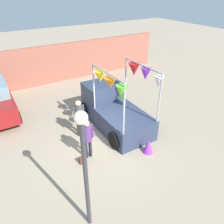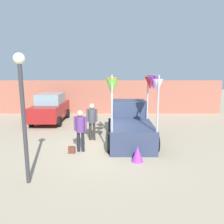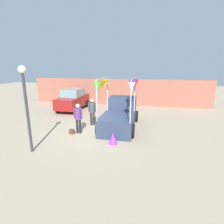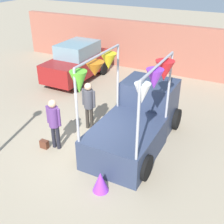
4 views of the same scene
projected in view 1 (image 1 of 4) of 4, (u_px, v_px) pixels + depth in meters
ground_plane at (101, 144)px, 9.66m from camera, size 60.00×60.00×0.00m
vendor_truck at (113, 107)px, 10.70m from camera, size 2.44×4.11×3.18m
person_customer at (87, 136)px, 8.42m from camera, size 0.53×0.34×1.75m
person_vendor at (79, 115)px, 9.69m from camera, size 0.53×0.34×1.80m
handbag at (83, 160)px, 8.59m from camera, size 0.28×0.16×0.28m
street_lamp at (84, 159)px, 5.23m from camera, size 0.32×0.32×3.83m
brick_boundary_wall at (44, 66)px, 14.86m from camera, size 18.00×0.36×2.60m
folded_kite_bundle_violet at (148, 146)px, 9.05m from camera, size 0.60×0.60×0.60m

